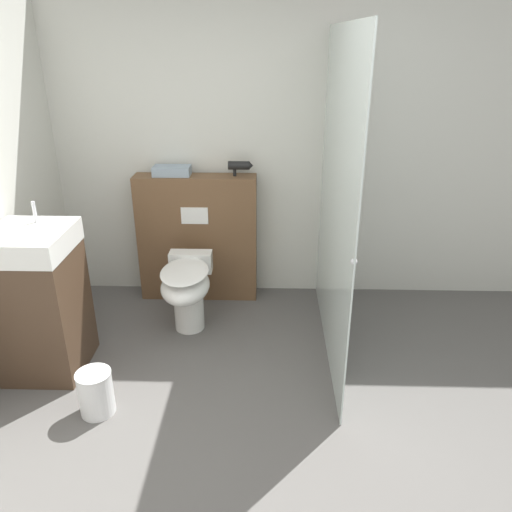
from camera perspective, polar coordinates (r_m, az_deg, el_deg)
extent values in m
plane|color=#565451|center=(2.85, -1.89, -24.27)|extent=(12.00, 12.00, 0.00)
cube|color=silver|center=(4.19, -0.33, 11.87)|extent=(8.00, 0.06, 2.50)
cube|color=brown|center=(4.28, -6.67, 2.05)|extent=(1.00, 0.21, 1.08)
cube|color=white|center=(4.10, -7.04, 4.58)|extent=(0.22, 0.01, 0.14)
cube|color=silver|center=(3.38, 9.04, 5.97)|extent=(0.01, 1.75, 2.20)
sphere|color=#B2B2B7|center=(2.62, 11.13, -0.65)|extent=(0.04, 0.04, 0.04)
cylinder|color=white|center=(3.94, -7.68, -5.61)|extent=(0.23, 0.23, 0.39)
ellipsoid|color=white|center=(3.76, -8.07, -3.38)|extent=(0.36, 0.52, 0.22)
ellipsoid|color=white|center=(3.70, -8.17, -1.76)|extent=(0.35, 0.51, 0.02)
cube|color=white|center=(3.99, -7.45, -0.64)|extent=(0.33, 0.13, 0.17)
cube|color=#473323|center=(3.64, -23.20, -5.88)|extent=(0.49, 0.53, 0.86)
cube|color=white|center=(3.44, -24.54, 1.52)|extent=(0.50, 0.54, 0.15)
cylinder|color=silver|center=(3.51, -23.98, 4.62)|extent=(0.02, 0.02, 0.14)
cylinder|color=black|center=(4.06, -1.98, 10.31)|extent=(0.17, 0.07, 0.07)
cone|color=black|center=(4.05, -0.53, 10.30)|extent=(0.03, 0.06, 0.06)
cylinder|color=black|center=(4.07, -2.46, 9.67)|extent=(0.03, 0.03, 0.08)
cube|color=#8C9EAD|center=(4.14, -9.59, 9.58)|extent=(0.30, 0.16, 0.08)
cylinder|color=silver|center=(3.28, -17.82, -14.73)|extent=(0.21, 0.21, 0.27)
cylinder|color=silver|center=(3.19, -18.15, -12.71)|extent=(0.21, 0.21, 0.01)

